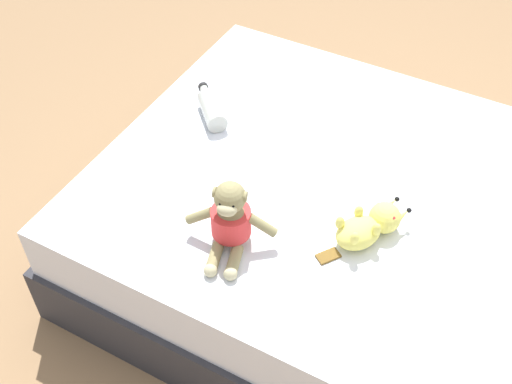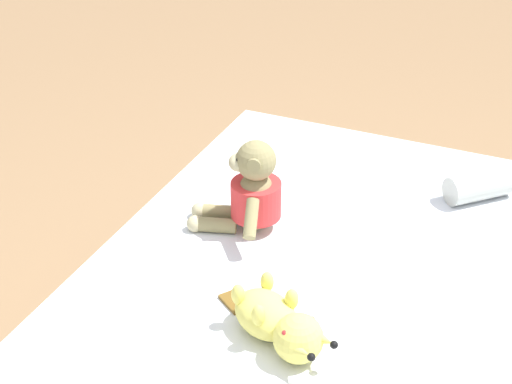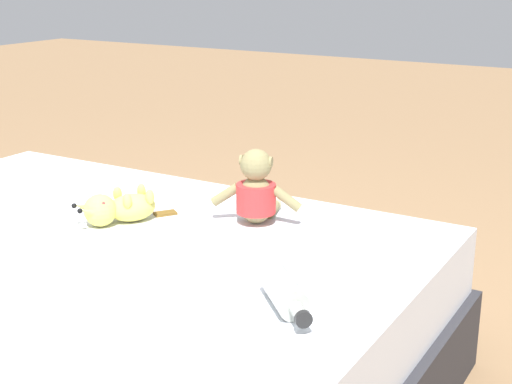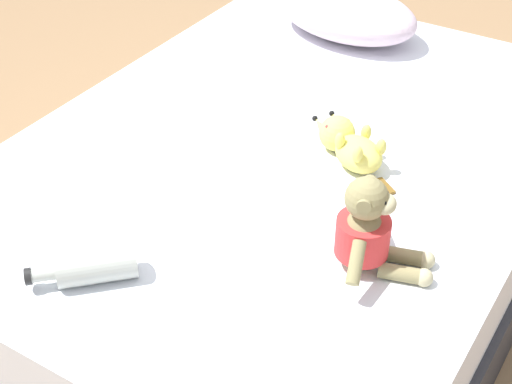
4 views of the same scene
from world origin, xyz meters
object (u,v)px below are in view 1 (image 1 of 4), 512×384
at_px(plush_yellow_creature, 370,226).
at_px(glass_bottle, 212,109).
at_px(plush_monkey, 230,221).
at_px(bed, 374,244).

bearing_deg(plush_yellow_creature, glass_bottle, -110.03).
bearing_deg(plush_monkey, plush_yellow_creature, 121.45).
bearing_deg(plush_monkey, bed, 138.60).
bearing_deg(glass_bottle, plush_monkey, 36.71).
xyz_separation_m(bed, plush_yellow_creature, (0.17, 0.01, 0.28)).
distance_m(plush_yellow_creature, glass_bottle, 0.77).
distance_m(bed, glass_bottle, 0.77).
bearing_deg(glass_bottle, plush_yellow_creature, 69.97).
xyz_separation_m(bed, glass_bottle, (-0.09, -0.71, 0.27)).
bearing_deg(plush_yellow_creature, plush_monkey, -58.55).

